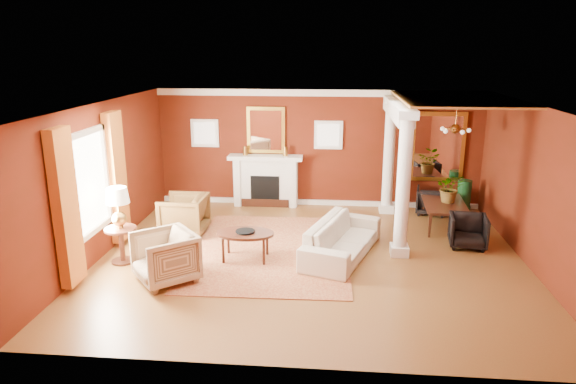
# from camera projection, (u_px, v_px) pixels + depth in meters

# --- Properties ---
(ground) EXTENTS (8.00, 8.00, 0.00)m
(ground) POSITION_uv_depth(u_px,v_px,m) (311.00, 258.00, 9.81)
(ground) COLOR brown
(ground) RESTS_ON ground
(room_shell) EXTENTS (8.04, 7.04, 2.92)m
(room_shell) POSITION_uv_depth(u_px,v_px,m) (312.00, 155.00, 9.26)
(room_shell) COLOR #5C1A0C
(room_shell) RESTS_ON ground
(fireplace) EXTENTS (1.85, 0.42, 1.29)m
(fireplace) POSITION_uv_depth(u_px,v_px,m) (266.00, 180.00, 12.92)
(fireplace) COLOR white
(fireplace) RESTS_ON ground
(overmantel_mirror) EXTENTS (0.95, 0.07, 1.15)m
(overmantel_mirror) POSITION_uv_depth(u_px,v_px,m) (266.00, 130.00, 12.71)
(overmantel_mirror) COLOR gold
(overmantel_mirror) RESTS_ON fireplace
(flank_window_left) EXTENTS (0.70, 0.07, 0.70)m
(flank_window_left) POSITION_uv_depth(u_px,v_px,m) (205.00, 133.00, 12.88)
(flank_window_left) COLOR white
(flank_window_left) RESTS_ON room_shell
(flank_window_right) EXTENTS (0.70, 0.07, 0.70)m
(flank_window_right) POSITION_uv_depth(u_px,v_px,m) (328.00, 135.00, 12.62)
(flank_window_right) COLOR white
(flank_window_right) RESTS_ON room_shell
(left_window) EXTENTS (0.21, 2.55, 2.60)m
(left_window) POSITION_uv_depth(u_px,v_px,m) (93.00, 190.00, 9.18)
(left_window) COLOR white
(left_window) RESTS_ON room_shell
(column_front) EXTENTS (0.36, 0.36, 2.80)m
(column_front) POSITION_uv_depth(u_px,v_px,m) (403.00, 184.00, 9.56)
(column_front) COLOR white
(column_front) RESTS_ON ground
(column_back) EXTENTS (0.36, 0.36, 2.80)m
(column_back) POSITION_uv_depth(u_px,v_px,m) (389.00, 155.00, 12.15)
(column_back) COLOR white
(column_back) RESTS_ON ground
(header_beam) EXTENTS (0.30, 3.20, 0.32)m
(header_beam) POSITION_uv_depth(u_px,v_px,m) (397.00, 110.00, 10.77)
(header_beam) COLOR white
(header_beam) RESTS_ON column_front
(amber_ceiling) EXTENTS (2.30, 3.40, 0.04)m
(amber_ceiling) POSITION_uv_depth(u_px,v_px,m) (456.00, 99.00, 10.46)
(amber_ceiling) COLOR #D78E3F
(amber_ceiling) RESTS_ON room_shell
(dining_mirror) EXTENTS (1.30, 0.07, 1.70)m
(dining_mirror) POSITION_uv_depth(u_px,v_px,m) (437.00, 147.00, 12.45)
(dining_mirror) COLOR gold
(dining_mirror) RESTS_ON room_shell
(chandelier) EXTENTS (0.60, 0.62, 0.75)m
(chandelier) POSITION_uv_depth(u_px,v_px,m) (455.00, 129.00, 10.67)
(chandelier) COLOR #A47933
(chandelier) RESTS_ON room_shell
(crown_trim) EXTENTS (8.00, 0.08, 0.16)m
(crown_trim) POSITION_uv_depth(u_px,v_px,m) (319.00, 93.00, 12.35)
(crown_trim) COLOR white
(crown_trim) RESTS_ON room_shell
(base_trim) EXTENTS (8.00, 0.08, 0.12)m
(base_trim) POSITION_uv_depth(u_px,v_px,m) (317.00, 202.00, 13.11)
(base_trim) COLOR white
(base_trim) RESTS_ON ground
(rug) EXTENTS (3.15, 4.14, 0.02)m
(rug) POSITION_uv_depth(u_px,v_px,m) (270.00, 250.00, 10.18)
(rug) COLOR maroon
(rug) RESTS_ON ground
(sofa) EXTENTS (1.41, 2.46, 0.92)m
(sofa) POSITION_uv_depth(u_px,v_px,m) (342.00, 233.00, 9.82)
(sofa) COLOR beige
(sofa) RESTS_ON ground
(armchair_leopard) EXTENTS (0.88, 0.94, 0.94)m
(armchair_leopard) POSITION_uv_depth(u_px,v_px,m) (184.00, 213.00, 10.97)
(armchair_leopard) COLOR black
(armchair_leopard) RESTS_ON ground
(armchair_stripe) EXTENTS (1.27, 1.28, 0.96)m
(armchair_stripe) POSITION_uv_depth(u_px,v_px,m) (165.00, 255.00, 8.73)
(armchair_stripe) COLOR tan
(armchair_stripe) RESTS_ON ground
(coffee_table) EXTENTS (1.09, 1.09, 0.55)m
(coffee_table) POSITION_uv_depth(u_px,v_px,m) (245.00, 235.00, 9.62)
(coffee_table) COLOR black
(coffee_table) RESTS_ON ground
(coffee_book) EXTENTS (0.15, 0.04, 0.20)m
(coffee_book) POSITION_uv_depth(u_px,v_px,m) (242.00, 226.00, 9.64)
(coffee_book) COLOR black
(coffee_book) RESTS_ON coffee_table
(side_table) EXTENTS (0.58, 0.58, 1.45)m
(side_table) POSITION_uv_depth(u_px,v_px,m) (119.00, 213.00, 9.37)
(side_table) COLOR black
(side_table) RESTS_ON ground
(dining_table) EXTENTS (0.67, 1.64, 0.90)m
(dining_table) POSITION_uv_depth(u_px,v_px,m) (445.00, 208.00, 11.39)
(dining_table) COLOR black
(dining_table) RESTS_ON ground
(dining_chair_near) EXTENTS (0.79, 0.75, 0.73)m
(dining_chair_near) POSITION_uv_depth(u_px,v_px,m) (468.00, 230.00, 10.27)
(dining_chair_near) COLOR black
(dining_chair_near) RESTS_ON ground
(dining_chair_far) EXTENTS (0.79, 0.76, 0.71)m
(dining_chair_far) POSITION_uv_depth(u_px,v_px,m) (431.00, 199.00, 12.33)
(dining_chair_far) COLOR black
(dining_chair_far) RESTS_ON ground
(green_urn) EXTENTS (0.36, 0.36, 0.87)m
(green_urn) POSITION_uv_depth(u_px,v_px,m) (463.00, 201.00, 12.23)
(green_urn) COLOR #143F1B
(green_urn) RESTS_ON ground
(potted_plant) EXTENTS (0.61, 0.68, 0.51)m
(potted_plant) POSITION_uv_depth(u_px,v_px,m) (451.00, 177.00, 11.23)
(potted_plant) COLOR #26591E
(potted_plant) RESTS_ON dining_table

